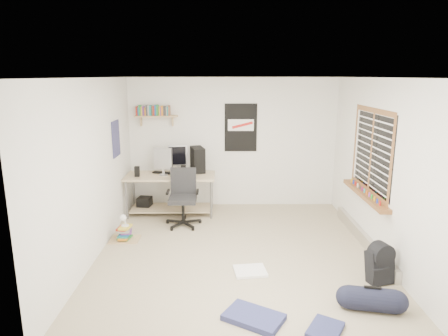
{
  "coord_description": "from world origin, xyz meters",
  "views": [
    {
      "loc": [
        -0.23,
        -5.4,
        2.53
      ],
      "look_at": [
        -0.19,
        0.4,
        1.18
      ],
      "focal_mm": 32.0,
      "sensor_mm": 36.0,
      "label": 1
    }
  ],
  "objects_px": {
    "backpack": "(380,267)",
    "book_stack": "(124,231)",
    "desk": "(171,194)",
    "duffel_bag": "(372,299)",
    "office_chair": "(183,198)"
  },
  "relations": [
    {
      "from": "backpack",
      "to": "book_stack",
      "type": "relative_size",
      "value": 0.97
    },
    {
      "from": "backpack",
      "to": "desk",
      "type": "bearing_deg",
      "value": 121.85
    },
    {
      "from": "desk",
      "to": "duffel_bag",
      "type": "relative_size",
      "value": 3.18
    },
    {
      "from": "office_chair",
      "to": "backpack",
      "type": "relative_size",
      "value": 2.39
    },
    {
      "from": "backpack",
      "to": "duffel_bag",
      "type": "height_order",
      "value": "backpack"
    },
    {
      "from": "backpack",
      "to": "book_stack",
      "type": "height_order",
      "value": "backpack"
    },
    {
      "from": "desk",
      "to": "office_chair",
      "type": "bearing_deg",
      "value": -71.91
    },
    {
      "from": "duffel_bag",
      "to": "book_stack",
      "type": "distance_m",
      "value": 3.73
    },
    {
      "from": "office_chair",
      "to": "book_stack",
      "type": "distance_m",
      "value": 1.12
    },
    {
      "from": "office_chair",
      "to": "book_stack",
      "type": "relative_size",
      "value": 2.31
    },
    {
      "from": "desk",
      "to": "office_chair",
      "type": "xyz_separation_m",
      "value": [
        0.28,
        -0.63,
        0.12
      ]
    },
    {
      "from": "office_chair",
      "to": "book_stack",
      "type": "height_order",
      "value": "office_chair"
    },
    {
      "from": "desk",
      "to": "office_chair",
      "type": "relative_size",
      "value": 1.66
    },
    {
      "from": "desk",
      "to": "office_chair",
      "type": "height_order",
      "value": "office_chair"
    },
    {
      "from": "office_chair",
      "to": "duffel_bag",
      "type": "distance_m",
      "value": 3.48
    }
  ]
}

